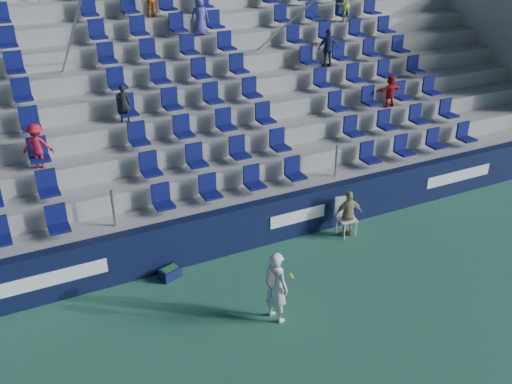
# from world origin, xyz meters

# --- Properties ---
(ground) EXTENTS (70.00, 70.00, 0.00)m
(ground) POSITION_xyz_m (0.00, 0.00, 0.00)
(ground) COLOR #2C674E
(ground) RESTS_ON ground
(sponsor_wall) EXTENTS (24.00, 0.32, 1.20)m
(sponsor_wall) POSITION_xyz_m (0.00, 3.15, 0.60)
(sponsor_wall) COLOR black
(sponsor_wall) RESTS_ON ground
(grandstand) EXTENTS (24.00, 8.17, 6.63)m
(grandstand) POSITION_xyz_m (0.00, 8.24, 2.13)
(grandstand) COLOR gray
(grandstand) RESTS_ON ground
(tennis_player) EXTENTS (0.69, 0.67, 1.60)m
(tennis_player) POSITION_xyz_m (-0.56, 0.36, 0.80)
(tennis_player) COLOR silver
(tennis_player) RESTS_ON ground
(line_judge_chair) EXTENTS (0.53, 0.55, 1.03)m
(line_judge_chair) POSITION_xyz_m (2.72, 2.66, 0.59)
(line_judge_chair) COLOR white
(line_judge_chair) RESTS_ON ground
(line_judge) EXTENTS (0.79, 0.45, 1.28)m
(line_judge) POSITION_xyz_m (2.72, 2.50, 0.64)
(line_judge) COLOR tan
(line_judge) RESTS_ON ground
(ball_bin) EXTENTS (0.54, 0.44, 0.27)m
(ball_bin) POSITION_xyz_m (-2.05, 2.75, 0.14)
(ball_bin) COLOR #0F143A
(ball_bin) RESTS_ON ground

